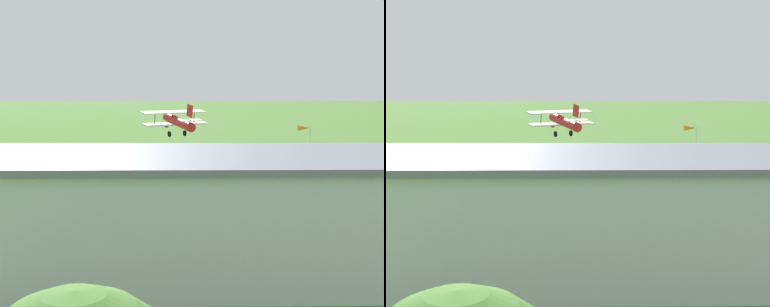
{
  "view_description": "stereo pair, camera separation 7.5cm",
  "coord_description": "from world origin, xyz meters",
  "views": [
    {
      "loc": [
        4.44,
        61.11,
        11.15
      ],
      "look_at": [
        3.6,
        7.53,
        4.06
      ],
      "focal_mm": 55.24,
      "sensor_mm": 36.0,
      "label": 1
    },
    {
      "loc": [
        4.37,
        61.11,
        11.15
      ],
      "look_at": [
        3.6,
        7.53,
        4.06
      ],
      "focal_mm": 55.24,
      "sensor_mm": 36.0,
      "label": 2
    }
  ],
  "objects": [
    {
      "name": "ground_plane",
      "position": [
        0.0,
        0.0,
        0.0
      ],
      "size": [
        400.0,
        400.0,
        0.0
      ],
      "primitive_type": "plane",
      "color": "#47752D"
    },
    {
      "name": "hangar",
      "position": [
        1.69,
        28.38,
        3.4
      ],
      "size": [
        29.38,
        11.22,
        6.78
      ],
      "color": "silver",
      "rests_on": "ground_plane"
    },
    {
      "name": "biplane",
      "position": [
        5.02,
        -3.43,
        6.23
      ],
      "size": [
        7.64,
        6.85,
        3.71
      ],
      "color": "#B21E1E"
    },
    {
      "name": "car_black",
      "position": [
        17.56,
        18.9,
        0.85
      ],
      "size": [
        2.35,
        4.65,
        1.64
      ],
      "color": "black",
      "rests_on": "ground_plane"
    },
    {
      "name": "person_near_hangar_door",
      "position": [
        9.78,
        14.18,
        0.82
      ],
      "size": [
        0.54,
        0.54,
        1.65
      ],
      "color": "#72338C",
      "rests_on": "ground_plane"
    },
    {
      "name": "person_at_fence_line",
      "position": [
        -1.19,
        12.59,
        0.77
      ],
      "size": [
        0.54,
        0.54,
        1.56
      ],
      "color": "#3F3F47",
      "rests_on": "ground_plane"
    },
    {
      "name": "person_watching_takeoff",
      "position": [
        -6.48,
        13.16,
        0.81
      ],
      "size": [
        0.41,
        0.41,
        1.62
      ],
      "color": "#3F3F47",
      "rests_on": "ground_plane"
    },
    {
      "name": "person_beside_truck",
      "position": [
        5.5,
        12.77,
        0.86
      ],
      "size": [
        0.4,
        0.4,
        1.72
      ],
      "color": "#72338C",
      "rests_on": "ground_plane"
    },
    {
      "name": "windsock",
      "position": [
        -8.87,
        -2.74,
        5.1
      ],
      "size": [
        1.44,
        0.77,
        5.79
      ],
      "color": "silver",
      "rests_on": "ground_plane"
    }
  ]
}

